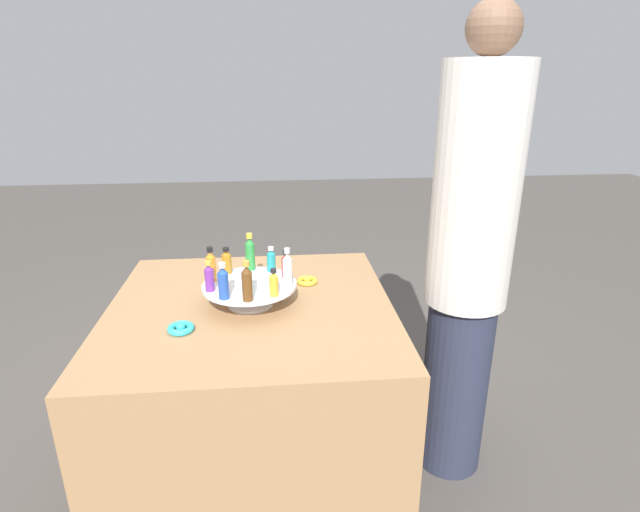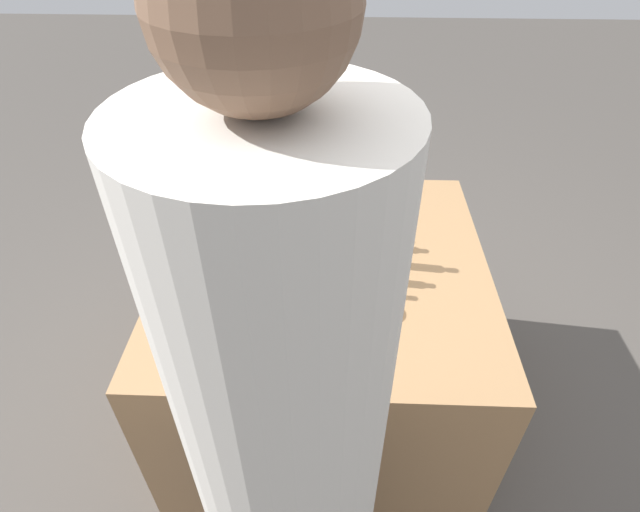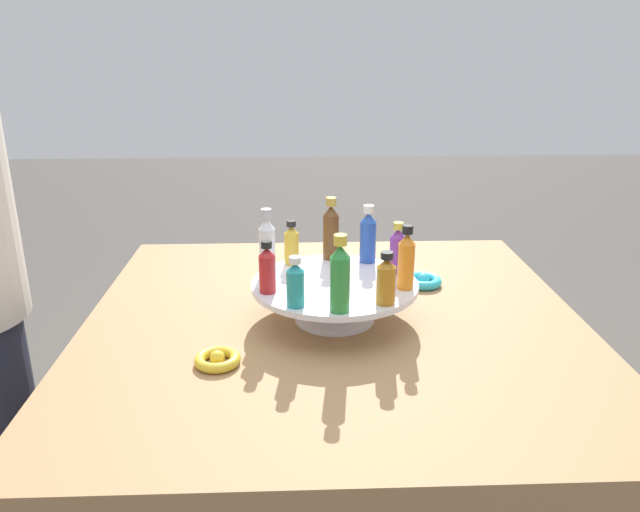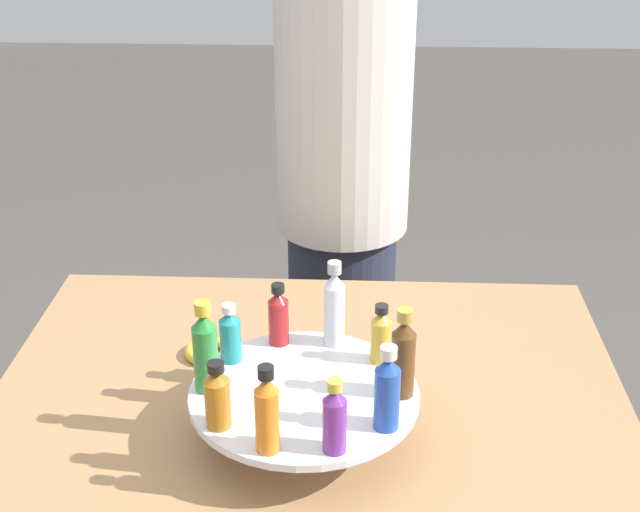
% 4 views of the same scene
% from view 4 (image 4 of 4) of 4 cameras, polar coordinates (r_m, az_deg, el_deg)
% --- Properties ---
extents(display_stand, '(0.34, 0.34, 0.09)m').
position_cam_4_polar(display_stand, '(1.35, -1.02, -9.45)').
color(display_stand, silver).
rests_on(display_stand, party_table).
extents(bottle_orange, '(0.03, 0.03, 0.13)m').
position_cam_4_polar(bottle_orange, '(1.20, -3.41, -9.95)').
color(bottle_orange, orange).
rests_on(bottle_orange, display_stand).
extents(bottle_purple, '(0.03, 0.03, 0.11)m').
position_cam_4_polar(bottle_purple, '(1.20, 0.94, -10.36)').
color(bottle_purple, '#702D93').
rests_on(bottle_purple, display_stand).
extents(bottle_blue, '(0.04, 0.04, 0.13)m').
position_cam_4_polar(bottle_blue, '(1.24, 4.32, -8.60)').
color(bottle_blue, '#234CAD').
rests_on(bottle_blue, display_stand).
extents(bottle_brown, '(0.04, 0.04, 0.14)m').
position_cam_4_polar(bottle_brown, '(1.31, 5.33, -6.27)').
color(bottle_brown, brown).
rests_on(bottle_brown, display_stand).
extents(bottle_gold, '(0.03, 0.03, 0.10)m').
position_cam_4_polar(bottle_gold, '(1.39, 3.91, -5.10)').
color(bottle_gold, gold).
rests_on(bottle_gold, display_stand).
extents(bottle_clear, '(0.03, 0.03, 0.15)m').
position_cam_4_polar(bottle_clear, '(1.42, 0.92, -3.26)').
color(bottle_clear, silver).
rests_on(bottle_clear, display_stand).
extents(bottle_red, '(0.03, 0.03, 0.11)m').
position_cam_4_polar(bottle_red, '(1.43, -2.67, -3.87)').
color(bottle_red, '#B21E23').
rests_on(bottle_red, display_stand).
extents(bottle_teal, '(0.03, 0.03, 0.10)m').
position_cam_4_polar(bottle_teal, '(1.40, -5.77, -5.05)').
color(bottle_teal, teal).
rests_on(bottle_teal, display_stand).
extents(bottle_green, '(0.04, 0.04, 0.15)m').
position_cam_4_polar(bottle_green, '(1.32, -7.39, -6.09)').
color(bottle_green, '#288438').
rests_on(bottle_green, display_stand).
extents(bottle_amber, '(0.04, 0.04, 0.10)m').
position_cam_4_polar(bottle_amber, '(1.25, -6.58, -8.96)').
color(bottle_amber, '#AD6B19').
rests_on(bottle_amber, display_stand).
extents(ribbon_bow_gold, '(0.08, 0.08, 0.03)m').
position_cam_4_polar(ribbon_bow_gold, '(1.59, -7.13, -6.04)').
color(ribbon_bow_gold, gold).
rests_on(ribbon_bow_gold, party_table).
extents(person_figure, '(0.30, 0.30, 1.78)m').
position_cam_4_polar(person_figure, '(2.03, 1.48, 5.94)').
color(person_figure, '#282D42').
rests_on(person_figure, ground_plane).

